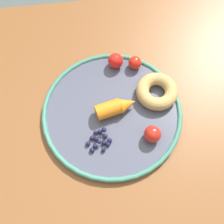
{
  "coord_description": "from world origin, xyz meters",
  "views": [
    {
      "loc": [
        -0.01,
        0.31,
        1.41
      ],
      "look_at": [
        -0.05,
        0.01,
        0.75
      ],
      "focal_mm": 47.08,
      "sensor_mm": 36.0,
      "label": 1
    }
  ],
  "objects_px": {
    "tomato_far": "(153,134)",
    "tomato_near": "(135,63)",
    "donut": "(157,91)",
    "tomato_mid": "(116,61)",
    "dining_table": "(96,129)",
    "plate": "(112,112)",
    "carrot_orange": "(116,107)",
    "blueberry_pile": "(100,140)"
  },
  "relations": [
    {
      "from": "plate",
      "to": "carrot_orange",
      "type": "bearing_deg",
      "value": -161.59
    },
    {
      "from": "dining_table",
      "to": "tomato_far",
      "type": "bearing_deg",
      "value": 146.81
    },
    {
      "from": "blueberry_pile",
      "to": "tomato_near",
      "type": "xyz_separation_m",
      "value": [
        -0.12,
        -0.2,
        0.01
      ]
    },
    {
      "from": "plate",
      "to": "donut",
      "type": "distance_m",
      "value": 0.12
    },
    {
      "from": "carrot_orange",
      "to": "tomato_far",
      "type": "bearing_deg",
      "value": 132.65
    },
    {
      "from": "tomato_near",
      "to": "tomato_far",
      "type": "distance_m",
      "value": 0.2
    },
    {
      "from": "donut",
      "to": "tomato_near",
      "type": "height_order",
      "value": "tomato_near"
    },
    {
      "from": "carrot_orange",
      "to": "tomato_near",
      "type": "height_order",
      "value": "carrot_orange"
    },
    {
      "from": "tomato_near",
      "to": "tomato_far",
      "type": "height_order",
      "value": "tomato_far"
    },
    {
      "from": "blueberry_pile",
      "to": "tomato_mid",
      "type": "height_order",
      "value": "tomato_mid"
    },
    {
      "from": "dining_table",
      "to": "blueberry_pile",
      "type": "distance_m",
      "value": 0.15
    },
    {
      "from": "blueberry_pile",
      "to": "tomato_far",
      "type": "height_order",
      "value": "tomato_far"
    },
    {
      "from": "dining_table",
      "to": "tomato_far",
      "type": "height_order",
      "value": "tomato_far"
    },
    {
      "from": "carrot_orange",
      "to": "tomato_mid",
      "type": "xyz_separation_m",
      "value": [
        -0.02,
        -0.13,
        0.0
      ]
    },
    {
      "from": "plate",
      "to": "tomato_mid",
      "type": "bearing_deg",
      "value": -101.06
    },
    {
      "from": "donut",
      "to": "tomato_mid",
      "type": "height_order",
      "value": "tomato_mid"
    },
    {
      "from": "tomato_near",
      "to": "tomato_mid",
      "type": "bearing_deg",
      "value": -11.92
    },
    {
      "from": "carrot_orange",
      "to": "tomato_near",
      "type": "bearing_deg",
      "value": -118.32
    },
    {
      "from": "carrot_orange",
      "to": "blueberry_pile",
      "type": "height_order",
      "value": "carrot_orange"
    },
    {
      "from": "carrot_orange",
      "to": "donut",
      "type": "relative_size",
      "value": 1.02
    },
    {
      "from": "plate",
      "to": "tomato_far",
      "type": "xyz_separation_m",
      "value": [
        -0.09,
        0.08,
        0.02
      ]
    },
    {
      "from": "dining_table",
      "to": "tomato_mid",
      "type": "distance_m",
      "value": 0.2
    },
    {
      "from": "carrot_orange",
      "to": "blueberry_pile",
      "type": "xyz_separation_m",
      "value": [
        0.05,
        0.08,
        -0.01
      ]
    },
    {
      "from": "dining_table",
      "to": "tomato_mid",
      "type": "bearing_deg",
      "value": -119.5
    },
    {
      "from": "carrot_orange",
      "to": "tomato_far",
      "type": "xyz_separation_m",
      "value": [
        -0.07,
        0.08,
        0.0
      ]
    },
    {
      "from": "plate",
      "to": "tomato_mid",
      "type": "relative_size",
      "value": 8.62
    },
    {
      "from": "dining_table",
      "to": "carrot_orange",
      "type": "height_order",
      "value": "carrot_orange"
    },
    {
      "from": "donut",
      "to": "tomato_far",
      "type": "xyz_separation_m",
      "value": [
        0.03,
        0.11,
        0.0
      ]
    },
    {
      "from": "tomato_far",
      "to": "dining_table",
      "type": "bearing_deg",
      "value": -33.19
    },
    {
      "from": "plate",
      "to": "donut",
      "type": "height_order",
      "value": "donut"
    },
    {
      "from": "carrot_orange",
      "to": "blueberry_pile",
      "type": "relative_size",
      "value": 1.71
    },
    {
      "from": "tomato_far",
      "to": "tomato_near",
      "type": "bearing_deg",
      "value": -87.59
    },
    {
      "from": "dining_table",
      "to": "carrot_orange",
      "type": "relative_size",
      "value": 8.51
    },
    {
      "from": "tomato_near",
      "to": "tomato_far",
      "type": "bearing_deg",
      "value": 92.41
    },
    {
      "from": "dining_table",
      "to": "tomato_near",
      "type": "height_order",
      "value": "tomato_near"
    },
    {
      "from": "carrot_orange",
      "to": "donut",
      "type": "bearing_deg",
      "value": -163.67
    },
    {
      "from": "carrot_orange",
      "to": "tomato_far",
      "type": "relative_size",
      "value": 2.64
    },
    {
      "from": "blueberry_pile",
      "to": "donut",
      "type": "bearing_deg",
      "value": -145.38
    },
    {
      "from": "dining_table",
      "to": "tomato_near",
      "type": "distance_m",
      "value": 0.22
    },
    {
      "from": "tomato_far",
      "to": "donut",
      "type": "bearing_deg",
      "value": -106.19
    },
    {
      "from": "tomato_far",
      "to": "tomato_mid",
      "type": "bearing_deg",
      "value": -74.73
    },
    {
      "from": "dining_table",
      "to": "plate",
      "type": "bearing_deg",
      "value": 169.81
    }
  ]
}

